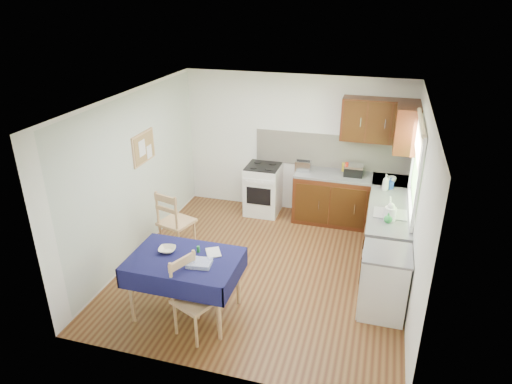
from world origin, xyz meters
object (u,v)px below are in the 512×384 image
(chair_far, at_px, (174,220))
(dish_rack, at_px, (390,213))
(chair_near, at_px, (192,295))
(kettle, at_px, (390,213))
(toaster, at_px, (303,166))
(sandwich_press, at_px, (354,170))
(dining_table, at_px, (185,265))

(chair_far, bearing_deg, dish_rack, -157.11)
(chair_near, height_order, kettle, kettle)
(chair_far, relative_size, toaster, 3.89)
(chair_near, distance_m, sandwich_press, 3.72)
(chair_near, distance_m, dish_rack, 2.97)
(toaster, xyz_separation_m, kettle, (1.48, -1.50, 0.02))
(sandwich_press, relative_size, kettle, 1.19)
(chair_far, bearing_deg, kettle, -160.46)
(dining_table, bearing_deg, chair_near, -55.51)
(toaster, distance_m, sandwich_press, 0.86)
(dish_rack, xyz_separation_m, kettle, (-0.01, -0.19, 0.09))
(dining_table, height_order, toaster, toaster)
(sandwich_press, bearing_deg, chair_near, -117.95)
(chair_near, bearing_deg, toaster, 12.13)
(chair_near, height_order, sandwich_press, sandwich_press)
(chair_far, relative_size, kettle, 3.96)
(dining_table, height_order, chair_far, chair_far)
(chair_far, bearing_deg, chair_near, 137.66)
(dining_table, relative_size, toaster, 5.00)
(dish_rack, relative_size, kettle, 1.73)
(dining_table, relative_size, kettle, 5.08)
(dish_rack, height_order, kettle, kettle)
(sandwich_press, distance_m, dish_rack, 1.50)
(chair_far, height_order, toaster, toaster)
(chair_far, distance_m, toaster, 2.42)
(kettle, bearing_deg, dining_table, -147.32)
(toaster, bearing_deg, dish_rack, -55.59)
(toaster, relative_size, sandwich_press, 0.85)
(dining_table, bearing_deg, toaster, 71.55)
(toaster, bearing_deg, dining_table, -120.52)
(toaster, relative_size, kettle, 1.02)
(kettle, bearing_deg, chair_far, -176.47)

